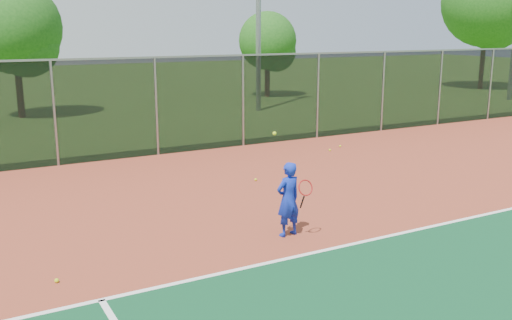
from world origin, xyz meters
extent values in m
cube|color=#963C26|center=(0.00, 2.00, 0.01)|extent=(30.00, 20.00, 0.02)
cube|color=black|center=(0.00, 12.00, 1.52)|extent=(30.00, 0.04, 3.00)
cube|color=gray|center=(0.00, 12.00, 3.02)|extent=(30.00, 0.06, 0.06)
imported|color=#1228AE|center=(-3.22, 3.98, 0.73)|extent=(0.56, 0.41, 1.43)
cylinder|color=black|center=(-3.07, 3.73, 0.73)|extent=(0.03, 0.15, 0.27)
torus|color=#A51414|center=(-3.07, 3.63, 1.03)|extent=(0.30, 0.13, 0.29)
sphere|color=#BEDD19|center=(-3.47, 4.08, 2.00)|extent=(0.07, 0.07, 0.07)
sphere|color=#BEDD19|center=(-1.85, 7.75, 0.06)|extent=(0.07, 0.07, 0.07)
sphere|color=#BEDD19|center=(-7.46, 3.93, 0.06)|extent=(0.07, 0.07, 0.07)
sphere|color=#BEDD19|center=(2.69, 10.19, 0.06)|extent=(0.07, 0.07, 0.07)
sphere|color=#BEDD19|center=(2.02, 9.84, 0.06)|extent=(0.07, 0.07, 0.07)
cylinder|color=#352213|center=(-5.73, 22.32, 1.14)|extent=(0.30, 0.30, 2.28)
sphere|color=#194B14|center=(-5.73, 22.32, 3.93)|extent=(4.05, 4.05, 4.05)
sphere|color=#194B14|center=(-5.33, 22.02, 3.17)|extent=(2.79, 2.79, 2.79)
cylinder|color=#352213|center=(7.82, 24.02, 0.93)|extent=(0.30, 0.30, 1.85)
sphere|color=#194B14|center=(7.82, 24.02, 3.19)|extent=(3.30, 3.30, 3.30)
sphere|color=#194B14|center=(8.22, 23.72, 2.58)|extent=(2.27, 2.27, 2.27)
cylinder|color=#352213|center=(22.13, 20.98, 1.61)|extent=(0.30, 0.30, 3.22)
sphere|color=#194B14|center=(22.13, 20.98, 5.54)|extent=(5.72, 5.72, 5.72)
sphere|color=#194B14|center=(22.53, 20.68, 4.47)|extent=(3.93, 3.93, 3.93)
camera|label=1|loc=(-8.68, -4.72, 3.86)|focal=40.00mm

